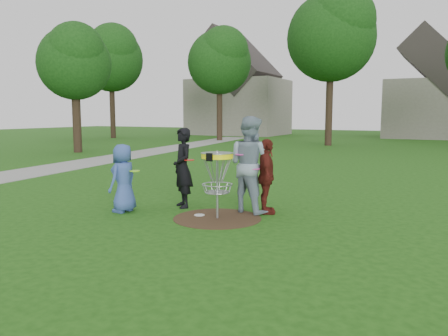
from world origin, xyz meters
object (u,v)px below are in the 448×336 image
at_px(player_blue, 123,178).
at_px(player_black, 183,168).
at_px(disc_golf_basket, 217,169).
at_px(player_grey, 250,164).
at_px(player_maroon, 266,176).

distance_m(player_blue, player_black, 1.34).
bearing_deg(player_blue, disc_golf_basket, 100.83).
bearing_deg(player_blue, player_black, 138.31).
bearing_deg(player_black, player_grey, 50.22).
distance_m(player_maroon, disc_golf_basket, 1.15).
bearing_deg(player_blue, player_maroon, 114.49).
xyz_separation_m(player_black, disc_golf_basket, (1.20, -0.60, 0.12)).
height_order(player_blue, player_maroon, player_maroon).
bearing_deg(player_black, player_blue, -91.53).
bearing_deg(disc_golf_basket, player_maroon, 50.40).
bearing_deg(player_grey, player_maroon, -163.49).
bearing_deg(player_maroon, disc_golf_basket, 114.03).
bearing_deg(disc_golf_basket, player_black, 153.32).
xyz_separation_m(player_blue, player_grey, (2.43, 1.24, 0.30)).
distance_m(player_black, player_grey, 1.56).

